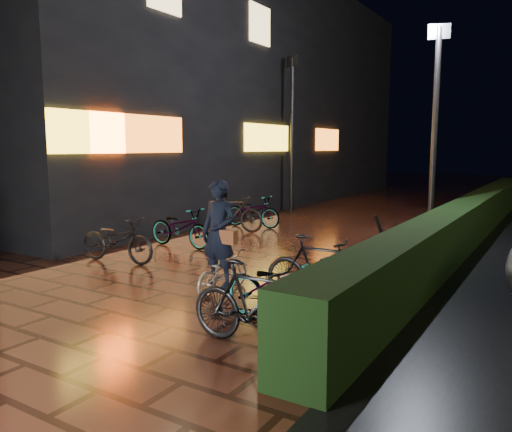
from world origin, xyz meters
The scene contains 10 objects.
ground centered at (0.00, 0.00, 0.00)m, with size 80.00×80.00×0.00m, color #381911.
hedge centered at (3.30, 8.00, 0.50)m, with size 0.70×20.00×1.00m, color black.
storefront_block centered at (-9.50, 11.50, 4.50)m, with size 12.09×22.00×9.00m.
lamp_post_hedge centered at (2.65, 6.15, 2.74)m, with size 0.48×0.19×4.99m.
lamp_post_sf centered at (-2.83, 9.61, 2.93)m, with size 0.50×0.26×5.33m.
cyclist centered at (0.75, 0.46, 0.67)m, with size 0.65×1.26×1.79m.
traffic_barrier centered at (2.63, 0.18, 0.35)m, with size 0.98×1.71×0.70m.
cart_assembly centered at (2.70, 3.23, 0.55)m, with size 0.76×0.66×1.07m.
parked_bikes_storefront centered at (-2.27, 3.85, 0.47)m, with size 1.89×5.96×1.01m.
parked_bikes_hedge centered at (2.31, -0.23, 0.49)m, with size 1.81×2.36×1.01m.
Camera 1 is at (5.27, -5.75, 2.28)m, focal length 35.00 mm.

